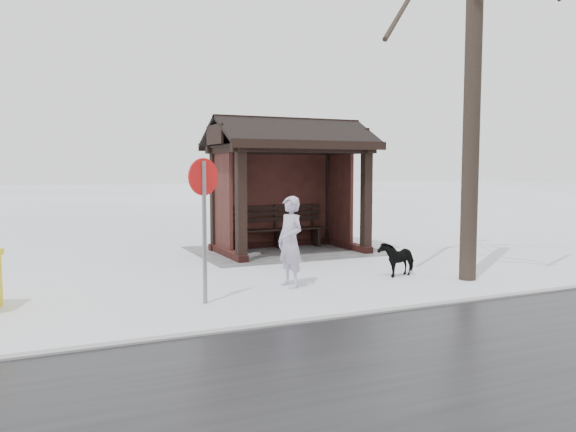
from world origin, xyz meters
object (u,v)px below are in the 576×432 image
Objects in this scene: dog at (397,258)px; road_sign at (204,198)px; bus_shelter at (287,158)px; pedestrian at (290,242)px.

dog is 3.99m from road_sign.
bus_shelter is 2.42× the size of pedestrian.
pedestrian reaches higher than dog.
bus_shelter is 4.85× the size of dog.
road_sign is (3.15, 4.14, -0.64)m from bus_shelter.
pedestrian is 2.00× the size of dog.
bus_shelter reaches higher than dog.
road_sign is (1.58, 0.51, 0.78)m from pedestrian.
bus_shelter is 4.04m from dog.
dog is at bearing 164.48° from road_sign.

